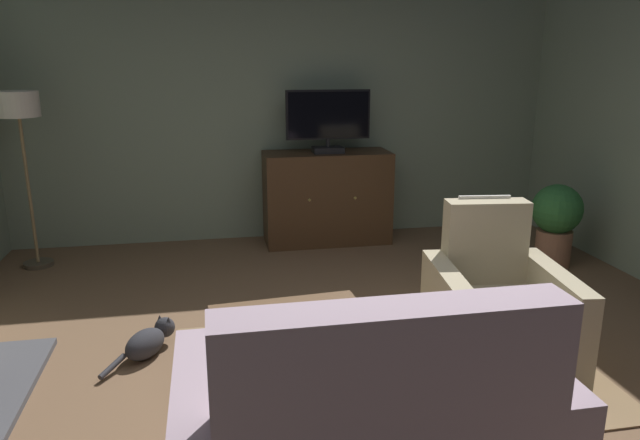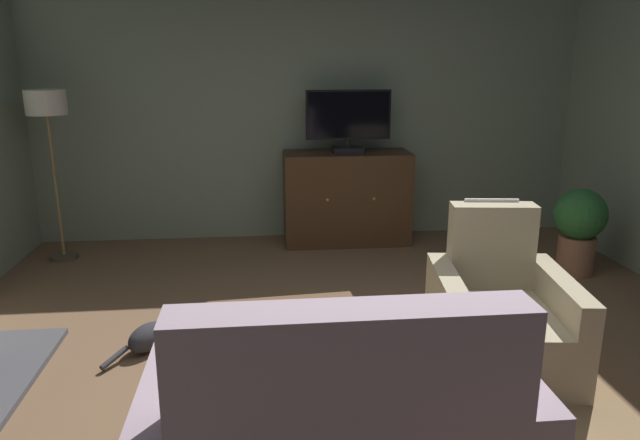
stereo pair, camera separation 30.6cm
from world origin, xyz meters
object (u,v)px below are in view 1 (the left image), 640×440
(coffee_table, at_px, (291,324))
(potted_plant_on_hearth_side, at_px, (556,220))
(television, at_px, (328,120))
(tv_remote, at_px, (285,318))
(tv_cabinet, at_px, (327,199))
(sofa_floral, at_px, (367,439))
(armchair_facing_sofa, at_px, (497,312))
(cat, at_px, (148,341))
(floor_lamp, at_px, (20,122))

(coffee_table, distance_m, potted_plant_on_hearth_side, 3.11)
(television, height_order, tv_remote, television)
(coffee_table, distance_m, tv_remote, 0.08)
(tv_cabinet, bearing_deg, coffee_table, -105.72)
(potted_plant_on_hearth_side, bearing_deg, television, 150.10)
(sofa_floral, bearing_deg, potted_plant_on_hearth_side, 46.74)
(tv_remote, xyz_separation_m, sofa_floral, (0.20, -1.08, -0.08))
(television, xyz_separation_m, sofa_floral, (-0.61, -3.79, -0.94))
(tv_cabinet, xyz_separation_m, armchair_facing_sofa, (0.58, -2.67, -0.15))
(tv_cabinet, bearing_deg, armchair_facing_sofa, -77.82)
(cat, bearing_deg, tv_remote, -32.09)
(tv_cabinet, height_order, armchair_facing_sofa, armchair_facing_sofa)
(armchair_facing_sofa, distance_m, cat, 2.27)
(television, xyz_separation_m, cat, (-1.65, -2.18, -1.19))
(cat, bearing_deg, coffee_table, -28.92)
(coffee_table, xyz_separation_m, armchair_facing_sofa, (1.34, 0.05, -0.06))
(television, bearing_deg, armchair_facing_sofa, -77.58)
(coffee_table, height_order, floor_lamp, floor_lamp)
(sofa_floral, bearing_deg, tv_cabinet, 81.02)
(sofa_floral, height_order, cat, sofa_floral)
(potted_plant_on_hearth_side, height_order, floor_lamp, floor_lamp)
(coffee_table, distance_m, armchair_facing_sofa, 1.35)
(coffee_table, height_order, sofa_floral, sofa_floral)
(television, xyz_separation_m, coffee_table, (-0.77, -2.67, -0.92))
(television, bearing_deg, sofa_floral, -99.10)
(armchair_facing_sofa, bearing_deg, coffee_table, -177.75)
(coffee_table, xyz_separation_m, floor_lamp, (-2.05, 2.46, 0.98))
(television, distance_m, potted_plant_on_hearth_side, 2.37)
(coffee_table, height_order, cat, coffee_table)
(television, bearing_deg, tv_cabinet, 90.00)
(tv_cabinet, xyz_separation_m, television, (0.00, -0.05, 0.84))
(television, height_order, coffee_table, television)
(cat, bearing_deg, armchair_facing_sofa, -11.02)
(television, relative_size, potted_plant_on_hearth_side, 1.10)
(cat, relative_size, floor_lamp, 0.33)
(tv_cabinet, relative_size, cat, 2.42)
(television, height_order, cat, television)
(tv_cabinet, bearing_deg, floor_lamp, -174.72)
(tv_cabinet, xyz_separation_m, potted_plant_on_hearth_side, (1.92, -1.16, -0.01))
(coffee_table, bearing_deg, armchair_facing_sofa, 2.25)
(tv_remote, relative_size, floor_lamp, 0.11)
(cat, bearing_deg, sofa_floral, -57.18)
(television, xyz_separation_m, potted_plant_on_hearth_side, (1.92, -1.11, -0.85))
(television, height_order, sofa_floral, television)
(tv_cabinet, distance_m, coffee_table, 2.83)
(potted_plant_on_hearth_side, xyz_separation_m, cat, (-3.57, -1.08, -0.35))
(potted_plant_on_hearth_side, xyz_separation_m, floor_lamp, (-4.74, 0.90, 0.90))
(tv_remote, bearing_deg, television, 175.67)
(tv_cabinet, distance_m, floor_lamp, 2.96)
(cat, height_order, floor_lamp, floor_lamp)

